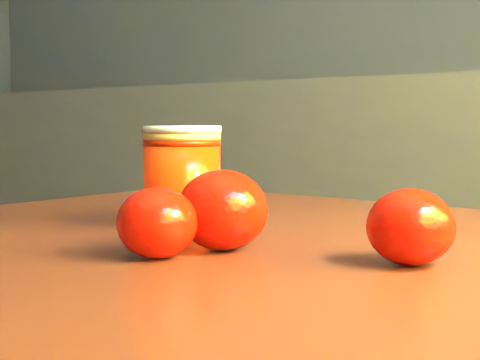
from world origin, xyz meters
The scene contains 6 objects.
kitchen_counter centered at (0.00, 1.45, 0.45)m, with size 3.15×0.60×0.90m, color #4A494E.
table centered at (0.96, 0.11, 0.59)m, with size 0.94×0.68×0.68m.
juice_glass centered at (0.81, 0.12, 0.73)m, with size 0.08×0.08×0.10m.
orange_front centered at (0.91, 0.05, 0.71)m, with size 0.07×0.07×0.06m, color red.
orange_back centered at (1.05, 0.08, 0.71)m, with size 0.06×0.06×0.05m, color red.
orange_extra centered at (0.89, -0.01, 0.71)m, with size 0.06×0.06×0.05m, color red.
Camera 1 is at (1.23, -0.37, 0.78)m, focal length 50.00 mm.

